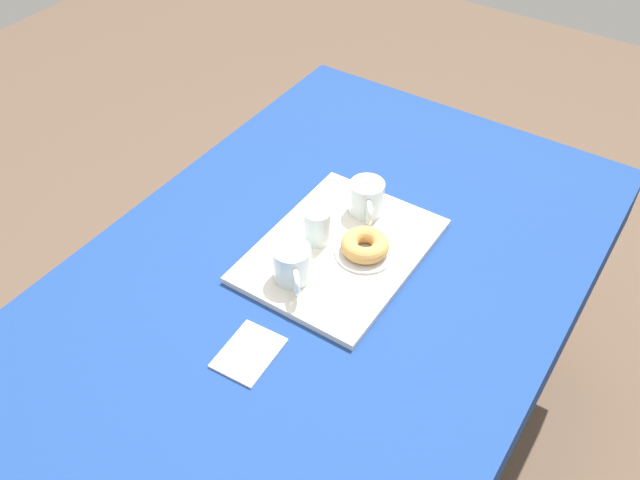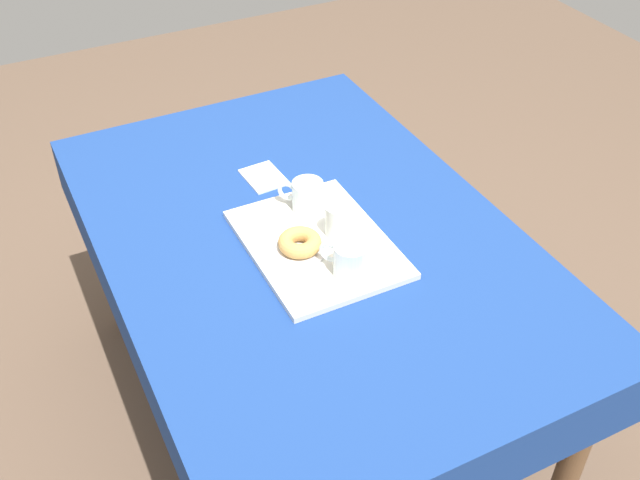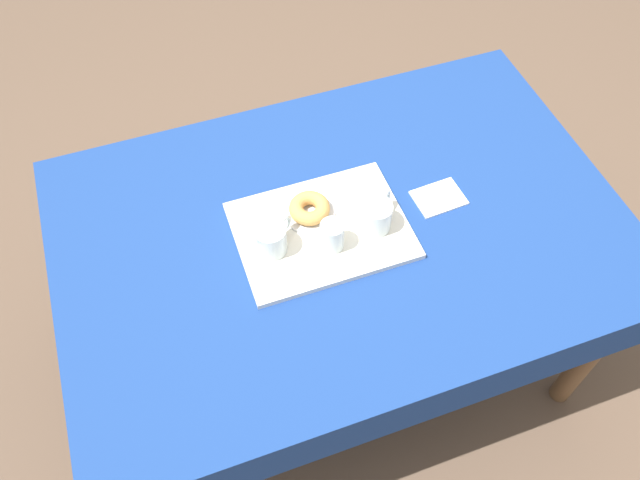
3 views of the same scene
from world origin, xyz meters
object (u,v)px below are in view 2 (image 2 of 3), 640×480
object	(u,v)px
serving_tray	(319,243)
dining_table	(307,260)
donut_plate_left	(300,250)
paper_napkin	(263,177)
tea_mug_left	(349,260)
tea_mug_right	(307,196)
sugar_donut_left	(300,242)
water_glass_near	(337,221)

from	to	relation	value
serving_tray	dining_table	bearing A→B (deg)	-175.38
donut_plate_left	paper_napkin	size ratio (longest dim) A/B	1.01
dining_table	tea_mug_left	bearing A→B (deg)	4.75
tea_mug_left	tea_mug_right	size ratio (longest dim) A/B	1.05
tea_mug_left	tea_mug_right	distance (m)	0.28
sugar_donut_left	paper_napkin	world-z (taller)	sugar_donut_left
dining_table	water_glass_near	world-z (taller)	water_glass_near
tea_mug_right	donut_plate_left	distance (m)	0.18
dining_table	water_glass_near	size ratio (longest dim) A/B	17.74
tea_mug_left	serving_tray	bearing A→B (deg)	-175.19
donut_plate_left	sugar_donut_left	bearing A→B (deg)	0.00
water_glass_near	sugar_donut_left	distance (m)	0.12
dining_table	serving_tray	xyz separation A→B (m)	(0.06, 0.00, 0.10)
dining_table	serving_tray	world-z (taller)	serving_tray
dining_table	sugar_donut_left	distance (m)	0.16
sugar_donut_left	paper_napkin	bearing A→B (deg)	171.70
donut_plate_left	sugar_donut_left	distance (m)	0.02
donut_plate_left	tea_mug_right	bearing A→B (deg)	148.45
tea_mug_right	dining_table	bearing A→B (deg)	-26.11
donut_plate_left	sugar_donut_left	xyz separation A→B (m)	(0.00, 0.00, 0.02)
water_glass_near	donut_plate_left	distance (m)	0.12
donut_plate_left	serving_tray	bearing A→B (deg)	103.26
tea_mug_left	tea_mug_right	xyz separation A→B (m)	(-0.27, 0.02, 0.00)
donut_plate_left	paper_napkin	xyz separation A→B (m)	(-0.35, 0.05, -0.02)
water_glass_near	sugar_donut_left	size ratio (longest dim) A/B	0.78
sugar_donut_left	tea_mug_right	bearing A→B (deg)	148.45
tea_mug_left	paper_napkin	world-z (taller)	tea_mug_left
water_glass_near	serving_tray	bearing A→B (deg)	-82.80
tea_mug_right	water_glass_near	bearing A→B (deg)	9.63
serving_tray	tea_mug_right	world-z (taller)	tea_mug_right
tea_mug_left	donut_plate_left	size ratio (longest dim) A/B	0.84
water_glass_near	dining_table	bearing A→B (deg)	-130.86
water_glass_near	sugar_donut_left	xyz separation A→B (m)	(0.02, -0.11, -0.01)
donut_plate_left	sugar_donut_left	world-z (taller)	sugar_donut_left
water_glass_near	donut_plate_left	bearing A→B (deg)	-79.64
tea_mug_left	paper_napkin	distance (m)	0.48
dining_table	serving_tray	size ratio (longest dim) A/B	3.38
tea_mug_right	sugar_donut_left	world-z (taller)	tea_mug_right
tea_mug_left	water_glass_near	bearing A→B (deg)	163.56
serving_tray	tea_mug_left	world-z (taller)	tea_mug_left
dining_table	paper_napkin	bearing A→B (deg)	-179.51
tea_mug_left	water_glass_near	xyz separation A→B (m)	(-0.15, 0.04, -0.00)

